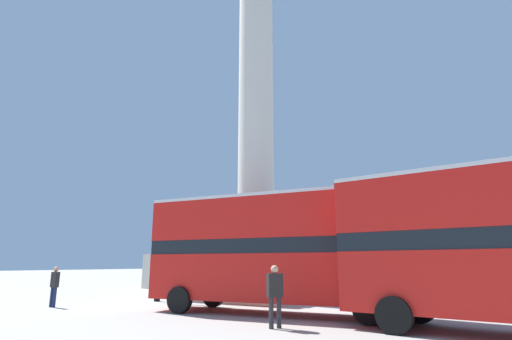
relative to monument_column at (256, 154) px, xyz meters
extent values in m
plane|color=#ADA89E|center=(0.00, 0.00, -7.99)|extent=(200.00, 200.00, 0.00)
cube|color=beige|center=(0.00, 0.00, -7.36)|extent=(5.76, 5.76, 1.26)
cube|color=beige|center=(0.00, 0.00, -6.10)|extent=(4.15, 4.15, 1.26)
cylinder|color=beige|center=(0.00, 0.00, 4.00)|extent=(2.06, 2.06, 18.95)
cube|color=red|center=(3.91, -5.03, -6.62)|extent=(10.39, 3.49, 1.73)
cube|color=black|center=(3.91, -5.03, -5.48)|extent=(10.39, 3.44, 0.55)
cube|color=red|center=(3.91, -5.03, -4.42)|extent=(10.39, 3.49, 1.58)
cube|color=silver|center=(3.91, -5.03, -3.57)|extent=(10.39, 3.49, 0.12)
cylinder|color=black|center=(7.34, -3.43, -7.49)|extent=(1.02, 0.39, 1.00)
cylinder|color=black|center=(7.58, -5.94, -7.49)|extent=(1.02, 0.39, 1.00)
cylinder|color=black|center=(0.24, -4.11, -7.49)|extent=(1.02, 0.39, 1.00)
cylinder|color=black|center=(0.48, -6.63, -7.49)|extent=(1.02, 0.39, 1.00)
cylinder|color=black|center=(8.89, -4.67, -7.49)|extent=(1.02, 0.40, 1.00)
cylinder|color=black|center=(8.64, -7.24, -7.49)|extent=(1.02, 0.40, 1.00)
cube|color=beige|center=(-10.65, 5.00, -6.70)|extent=(3.89, 3.00, 2.58)
ellipsoid|color=brown|center=(-10.65, 5.00, -3.84)|extent=(2.29, 1.31, 1.04)
cone|color=brown|center=(-9.61, 4.86, -3.37)|extent=(1.07, 0.69, 1.09)
cylinder|color=brown|center=(-10.65, 5.00, -2.87)|extent=(0.36, 0.36, 0.90)
sphere|color=brown|center=(-10.65, 5.00, -2.28)|extent=(0.28, 0.28, 0.28)
cylinder|color=brown|center=(-9.92, 5.19, -4.88)|extent=(0.20, 0.20, 1.05)
cylinder|color=brown|center=(-9.99, 4.62, -4.88)|extent=(0.20, 0.20, 1.05)
cylinder|color=brown|center=(-11.30, 5.37, -4.88)|extent=(0.20, 0.20, 1.05)
cylinder|color=brown|center=(-11.37, 4.80, -4.88)|extent=(0.20, 0.20, 1.05)
cylinder|color=black|center=(-3.85, -3.35, -7.79)|extent=(0.31, 0.31, 0.40)
cylinder|color=black|center=(-3.85, -3.35, -5.72)|extent=(0.14, 0.14, 4.53)
sphere|color=white|center=(-3.85, -3.35, -3.27)|extent=(0.38, 0.38, 0.38)
cylinder|color=#192347|center=(-5.71, -7.75, -7.57)|extent=(0.14, 0.14, 0.84)
cylinder|color=#192347|center=(-5.95, -7.72, -7.57)|extent=(0.14, 0.14, 0.84)
cube|color=black|center=(-5.83, -7.73, -6.82)|extent=(0.47, 0.24, 0.66)
sphere|color=tan|center=(-5.83, -7.73, -6.37)|extent=(0.23, 0.23, 0.23)
cylinder|color=#28282D|center=(5.28, -8.07, -7.55)|extent=(0.14, 0.14, 0.88)
cylinder|color=#28282D|center=(5.43, -7.86, -7.55)|extent=(0.14, 0.14, 0.88)
cube|color=black|center=(5.35, -7.97, -6.76)|extent=(0.43, 0.50, 0.70)
sphere|color=tan|center=(5.35, -7.97, -6.29)|extent=(0.24, 0.24, 0.24)
camera|label=1|loc=(11.21, -19.02, -6.12)|focal=28.00mm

